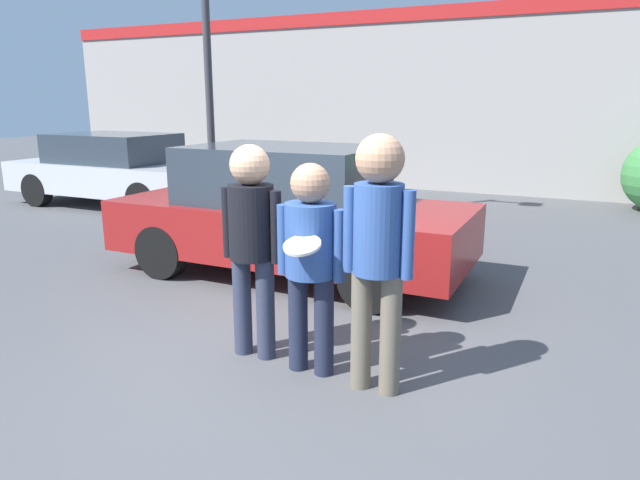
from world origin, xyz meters
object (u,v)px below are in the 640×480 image
person_left (252,233)px  person_middle_with_frisbee (310,251)px  parked_car_near (289,212)px  person_right (378,241)px  parked_car_far (117,169)px

person_left → person_middle_with_frisbee: (0.55, -0.06, -0.07)m
person_middle_with_frisbee → parked_car_near: bearing=121.9°
person_right → parked_car_near: (-1.92, 2.27, -0.36)m
person_left → person_middle_with_frisbee: person_left is taller
person_left → person_middle_with_frisbee: bearing=-6.7°
person_left → parked_car_near: bearing=111.1°
parked_car_far → parked_car_near: bearing=-26.8°
parked_car_near → parked_car_far: (-5.36, 2.70, -0.04)m
parked_car_near → parked_car_far: 6.00m
person_left → parked_car_far: (-6.18, 4.85, -0.32)m
person_left → person_right: bearing=-6.6°
person_right → parked_car_far: 8.82m
parked_car_near → person_left: bearing=-68.9°
person_middle_with_frisbee → person_right: size_ratio=0.88×
person_right → parked_car_far: bearing=145.6°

